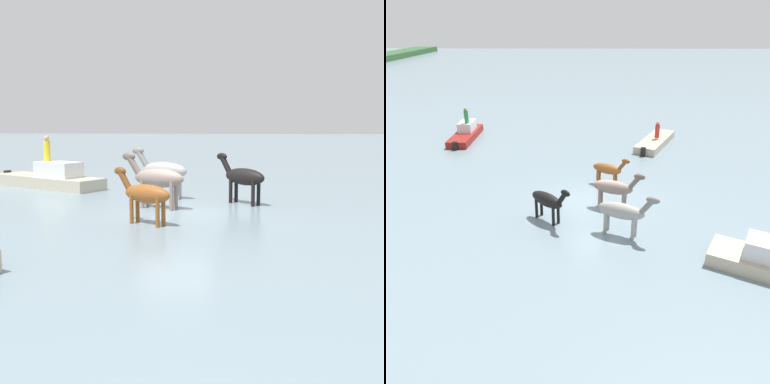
% 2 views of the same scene
% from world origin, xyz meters
% --- Properties ---
extents(ground_plane, '(215.59, 215.59, 0.00)m').
position_xyz_m(ground_plane, '(0.00, 0.00, 0.00)').
color(ground_plane, gray).
extents(horse_rear_stallion, '(1.90, 2.02, 1.87)m').
position_xyz_m(horse_rear_stallion, '(-1.81, 2.30, 1.03)').
color(horse_rear_stallion, black).
rests_on(horse_rear_stallion, ground_plane).
extents(horse_dark_mare, '(1.46, 2.54, 2.03)m').
position_xyz_m(horse_dark_mare, '(-3.01, -0.92, 1.12)').
color(horse_dark_mare, '#9E9993').
rests_on(horse_dark_mare, ground_plane).
extents(horse_lead, '(1.37, 2.04, 1.69)m').
position_xyz_m(horse_lead, '(2.36, -0.62, 0.93)').
color(horse_lead, brown).
rests_on(horse_lead, ground_plane).
extents(horse_pinto_flank, '(1.31, 2.49, 1.97)m').
position_xyz_m(horse_pinto_flank, '(-0.50, -0.74, 1.09)').
color(horse_pinto_flank, gray).
rests_on(horse_pinto_flank, ground_plane).
extents(boat_tender_starboard, '(5.43, 1.51, 1.36)m').
position_xyz_m(boat_tender_starboard, '(11.11, 9.74, 0.32)').
color(boat_tender_starboard, maroon).
rests_on(boat_tender_starboard, ground_plane).
extents(boat_launch_far, '(5.46, 3.71, 0.76)m').
position_xyz_m(boat_launch_far, '(9.68, -4.44, 0.18)').
color(boat_launch_far, '#B7AD93').
rests_on(boat_launch_far, ground_plane).
extents(person_spotter_bow, '(0.32, 0.32, 1.19)m').
position_xyz_m(person_spotter_bow, '(11.11, 9.56, 1.76)').
color(person_spotter_bow, '#338C4C').
rests_on(person_spotter_bow, boat_tender_starboard).
extents(person_watcher_seated, '(0.32, 0.32, 1.19)m').
position_xyz_m(person_watcher_seated, '(9.53, -4.50, 1.16)').
color(person_watcher_seated, red).
rests_on(person_watcher_seated, boat_launch_far).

